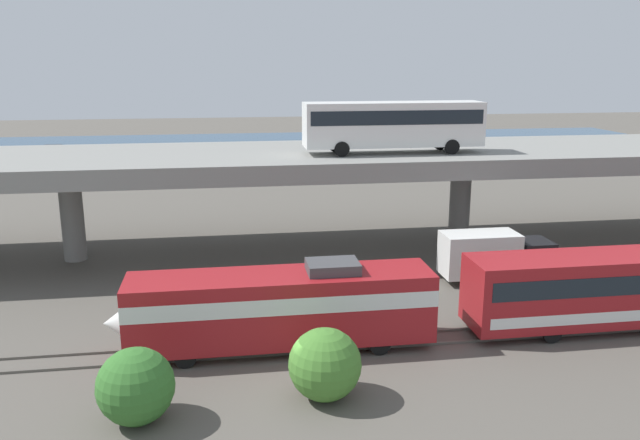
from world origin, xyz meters
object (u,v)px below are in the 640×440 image
Objects in this scene: parked_car_0 at (456,147)px; parked_car_4 at (80,156)px; train_locomotive at (266,306)px; parked_car_5 at (51,151)px; service_truck_west at (493,255)px; parked_car_3 at (316,146)px; transit_bus_on_overpass at (394,122)px; parked_car_2 at (171,150)px; parked_car_1 at (130,154)px.

parked_car_0 is 45.32m from parked_car_4.
train_locomotive is 57.84m from parked_car_5.
parked_car_3 is (-4.29, 45.18, 0.87)m from service_truck_west.
transit_bus_on_overpass is at bearing 128.52° from parked_car_4.
parked_car_3 is (10.11, 52.89, 0.31)m from train_locomotive.
transit_bus_on_overpass is at bearing -124.35° from train_locomotive.
parked_car_2 is (-35.28, 2.59, 0.00)m from parked_car_0.
service_truck_west is at bearing -107.30° from parked_car_0.
parked_car_5 is (-49.61, 4.10, -0.00)m from parked_car_0.
service_truck_west is at bearing 116.82° from parked_car_2.
transit_bus_on_overpass is 42.29m from parked_car_1.
parked_car_0 is 1.05× the size of parked_car_1.
service_truck_west is 49.72m from parked_car_1.
train_locomotive is at bearing -119.03° from parked_car_0.
parked_car_0 is at bearing 175.27° from parked_car_5.
parked_car_2 is at bearing -81.31° from train_locomotive.
transit_bus_on_overpass reaches higher than parked_car_5.
service_truck_west is 1.57× the size of parked_car_0.
parked_car_0 is 0.92× the size of parked_car_3.
parked_car_4 is 6.30m from parked_car_5.
parked_car_3 is at bearing 89.30° from transit_bus_on_overpass.
train_locomotive is 56.37m from parked_car_0.
service_truck_west is at bearing -151.84° from train_locomotive.
parked_car_4 reaches higher than service_truck_west.
parked_car_0 is (27.35, 49.28, 0.31)m from train_locomotive.
parked_car_4 is 0.91× the size of parked_car_5.
parked_car_4 is at bearing -179.35° from parked_car_0.
parked_car_0 is 1.03× the size of parked_car_4.
transit_bus_on_overpass is at bearing 114.94° from parked_car_2.
train_locomotive is 16.34m from service_truck_west.
parked_car_5 reaches higher than service_truck_west.
train_locomotive reaches higher than parked_car_2.
parked_car_1 is at bearing -172.44° from parked_car_4.
parked_car_3 is at bearing -100.82° from train_locomotive.
train_locomotive reaches higher than parked_car_0.
train_locomotive is 3.57× the size of parked_car_4.
service_truck_west is 43.55m from parked_car_0.
parked_car_0 is at bearing -179.35° from parked_car_4.
parked_car_3 and parked_car_5 have the same top height.
parked_car_3 is (-17.24, 3.60, 0.00)m from parked_car_0.
transit_bus_on_overpass is at bearing 126.70° from service_truck_west.
parked_car_2 and parked_car_5 have the same top height.
transit_bus_on_overpass reaches higher than parked_car_2.
parked_car_3 is 1.11× the size of parked_car_4.
parked_car_2 is at bearing 116.82° from service_truck_west.
service_truck_west is 1.45× the size of parked_car_3.
parked_car_1 is at bearing 158.19° from parked_car_5.
parked_car_0 is 0.93× the size of parked_car_5.
transit_bus_on_overpass is 51.04m from parked_car_5.
transit_bus_on_overpass reaches higher than parked_car_3.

